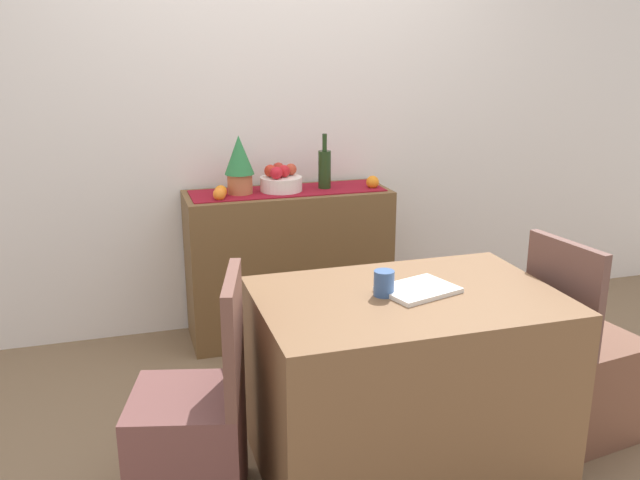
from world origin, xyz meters
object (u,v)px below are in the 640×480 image
(potted_plant, at_px, (239,163))
(coffee_cup, at_px, (384,283))
(chair_near_window, at_px, (193,440))
(fruit_bowl, at_px, (281,184))
(open_book, at_px, (418,290))
(dining_table, at_px, (405,382))
(sideboard_console, at_px, (288,264))
(wine_bottle, at_px, (325,169))
(chair_by_corner, at_px, (582,376))

(potted_plant, relative_size, coffee_cup, 3.30)
(coffee_cup, distance_m, chair_near_window, 0.91)
(fruit_bowl, bearing_deg, potted_plant, 180.00)
(open_book, height_order, coffee_cup, coffee_cup)
(dining_table, xyz_separation_m, coffee_cup, (-0.09, 0.02, 0.42))
(sideboard_console, distance_m, wine_bottle, 0.59)
(open_book, height_order, chair_by_corner, chair_by_corner)
(coffee_cup, relative_size, chair_by_corner, 0.11)
(fruit_bowl, distance_m, potted_plant, 0.26)
(wine_bottle, distance_m, chair_by_corner, 1.73)
(dining_table, relative_size, chair_near_window, 1.28)
(chair_by_corner, bearing_deg, wine_bottle, 118.16)
(wine_bottle, bearing_deg, chair_by_corner, -61.84)
(dining_table, bearing_deg, fruit_bowl, 96.48)
(dining_table, xyz_separation_m, chair_by_corner, (0.84, -0.00, -0.10))
(sideboard_console, xyz_separation_m, chair_by_corner, (0.97, -1.39, -0.16))
(fruit_bowl, relative_size, chair_by_corner, 0.26)
(chair_near_window, bearing_deg, coffee_cup, 1.84)
(fruit_bowl, bearing_deg, chair_near_window, -116.09)
(chair_near_window, bearing_deg, wine_bottle, 56.14)
(fruit_bowl, bearing_deg, open_book, -81.42)
(chair_near_window, bearing_deg, dining_table, 0.27)
(dining_table, relative_size, chair_by_corner, 1.28)
(wine_bottle, height_order, open_book, wine_bottle)
(sideboard_console, distance_m, coffee_cup, 1.42)
(dining_table, distance_m, chair_by_corner, 0.85)
(fruit_bowl, xyz_separation_m, chair_by_corner, (1.00, -1.39, -0.63))
(sideboard_console, xyz_separation_m, open_book, (0.17, -1.37, 0.32))
(sideboard_console, relative_size, potted_plant, 3.54)
(open_book, bearing_deg, coffee_cup, 161.73)
(chair_by_corner, bearing_deg, fruit_bowl, 125.63)
(sideboard_console, distance_m, chair_near_window, 1.57)
(potted_plant, bearing_deg, wine_bottle, 0.00)
(chair_by_corner, bearing_deg, coffee_cup, 178.62)
(sideboard_console, height_order, coffee_cup, sideboard_console)
(potted_plant, height_order, dining_table, potted_plant)
(wine_bottle, bearing_deg, potted_plant, -180.00)
(chair_by_corner, bearing_deg, potted_plant, 131.45)
(sideboard_console, relative_size, fruit_bowl, 4.92)
(wine_bottle, height_order, potted_plant, potted_plant)
(sideboard_console, bearing_deg, open_book, -82.74)
(dining_table, distance_m, open_book, 0.38)
(wine_bottle, bearing_deg, coffee_cup, -97.79)
(sideboard_console, height_order, dining_table, sideboard_console)
(dining_table, height_order, chair_near_window, chair_near_window)
(potted_plant, bearing_deg, chair_by_corner, -48.55)
(fruit_bowl, bearing_deg, wine_bottle, 0.00)
(potted_plant, bearing_deg, open_book, -72.28)
(potted_plant, bearing_deg, fruit_bowl, 0.00)
(coffee_cup, bearing_deg, dining_table, -12.20)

